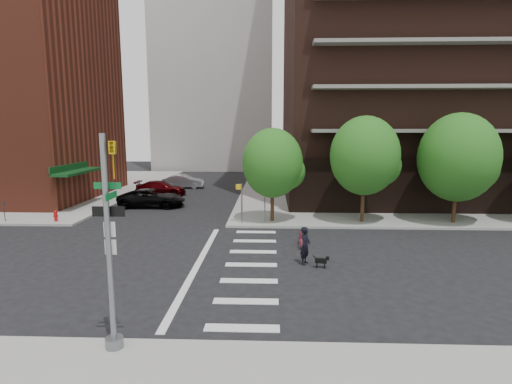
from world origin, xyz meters
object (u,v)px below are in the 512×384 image
object	(u,v)px
traffic_signal	(111,261)
scooter	(301,237)
parked_car_maroon	(161,188)
fire_hydrant	(56,215)
parked_car_silver	(183,181)
parked_car_black	(152,198)
dog_walker	(305,246)

from	to	relation	value
traffic_signal	scooter	world-z (taller)	traffic_signal
traffic_signal	parked_car_maroon	xyz separation A→B (m)	(-6.17, 27.13, -2.01)
traffic_signal	fire_hydrant	distance (m)	18.42
parked_car_maroon	parked_car_silver	size ratio (longest dim) A/B	1.08
parked_car_maroon	parked_car_black	bearing A→B (deg)	-170.94
traffic_signal	parked_car_maroon	world-z (taller)	traffic_signal
dog_walker	traffic_signal	bearing A→B (deg)	165.39
parked_car_maroon	scooter	world-z (taller)	parked_car_maroon
fire_hydrant	scooter	world-z (taller)	scooter
dog_walker	parked_car_black	bearing A→B (deg)	63.02
parked_car_black	parked_car_maroon	bearing A→B (deg)	8.02
parked_car_black	scooter	distance (m)	15.43
parked_car_maroon	dog_walker	size ratio (longest dim) A/B	2.66
traffic_signal	parked_car_black	size ratio (longest dim) A/B	1.13
fire_hydrant	parked_car_black	size ratio (longest dim) A/B	0.14
fire_hydrant	parked_car_black	world-z (taller)	parked_car_black
parked_car_black	dog_walker	xyz separation A→B (m)	(11.26, -13.49, 0.16)
parked_car_maroon	dog_walker	world-z (taller)	dog_walker
traffic_signal	parked_car_black	distance (m)	21.95
dog_walker	scooter	bearing A→B (deg)	22.57
scooter	dog_walker	xyz separation A→B (m)	(-0.03, -2.98, 0.42)
traffic_signal	scooter	size ratio (longest dim) A/B	3.32
parked_car_silver	scooter	world-z (taller)	parked_car_silver
parked_car_black	parked_car_maroon	size ratio (longest dim) A/B	1.11
fire_hydrant	parked_car_silver	xyz separation A→B (m)	(5.00, 16.61, 0.18)
scooter	parked_car_black	bearing A→B (deg)	140.17
parked_car_silver	parked_car_black	bearing A→B (deg)	177.30
scooter	dog_walker	world-z (taller)	dog_walker
scooter	parked_car_maroon	bearing A→B (deg)	129.68
traffic_signal	dog_walker	distance (m)	9.93
parked_car_silver	dog_walker	bearing A→B (deg)	-156.90
parked_car_maroon	scooter	xyz separation A→B (m)	(12.19, -16.44, -0.22)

